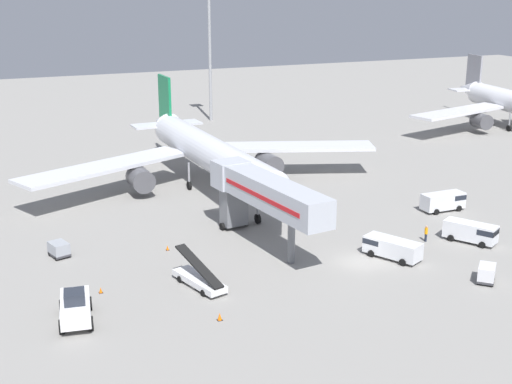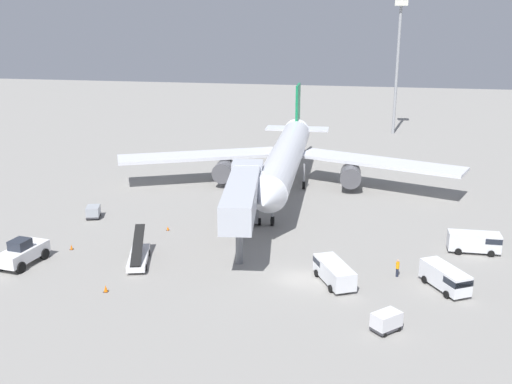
# 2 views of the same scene
# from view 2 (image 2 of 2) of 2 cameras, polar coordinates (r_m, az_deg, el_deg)

# --- Properties ---
(ground_plane) EXTENTS (300.00, 300.00, 0.00)m
(ground_plane) POSITION_cam_2_polar(r_m,az_deg,el_deg) (56.83, 3.76, -8.08)
(ground_plane) COLOR gray
(airplane_at_gate) EXTENTS (48.08, 44.72, 12.36)m
(airplane_at_gate) POSITION_cam_2_polar(r_m,az_deg,el_deg) (83.08, 2.86, 3.35)
(airplane_at_gate) COLOR silver
(airplane_at_gate) RESTS_ON ground
(jet_bridge) EXTENTS (5.52, 18.25, 7.29)m
(jet_bridge) POSITION_cam_2_polar(r_m,az_deg,el_deg) (63.14, -1.21, -0.18)
(jet_bridge) COLOR #B2B7C1
(jet_bridge) RESTS_ON ground
(pushback_tug) EXTENTS (3.18, 5.66, 2.65)m
(pushback_tug) POSITION_cam_2_polar(r_m,az_deg,el_deg) (63.35, -20.97, -5.32)
(pushback_tug) COLOR white
(pushback_tug) RESTS_ON ground
(belt_loader_truck) EXTENTS (3.30, 6.31, 2.99)m
(belt_loader_truck) POSITION_cam_2_polar(r_m,az_deg,el_deg) (60.77, -10.94, -5.90)
(belt_loader_truck) COLOR white
(belt_loader_truck) RESTS_ON ground
(service_van_far_left) EXTENTS (4.25, 5.80, 1.89)m
(service_van_far_left) POSITION_cam_2_polar(r_m,az_deg,el_deg) (56.00, 7.26, -7.33)
(service_van_far_left) COLOR silver
(service_van_far_left) RESTS_ON ground
(service_van_near_center) EXTENTS (4.23, 5.43, 2.03)m
(service_van_near_center) POSITION_cam_2_polar(r_m,az_deg,el_deg) (56.67, 17.35, -7.63)
(service_van_near_center) COLOR white
(service_van_near_center) RESTS_ON ground
(service_van_near_left) EXTENTS (5.12, 2.21, 2.08)m
(service_van_near_left) POSITION_cam_2_polar(r_m,az_deg,el_deg) (66.00, 19.83, -4.36)
(service_van_near_left) COLOR silver
(service_van_near_left) RESTS_ON ground
(baggage_cart_outer_left) EXTENTS (2.01, 2.39, 1.44)m
(baggage_cart_outer_left) POSITION_cam_2_polar(r_m,az_deg,el_deg) (74.83, -14.97, -1.78)
(baggage_cart_outer_left) COLOR #38383D
(baggage_cart_outer_left) RESTS_ON ground
(baggage_cart_far_right) EXTENTS (2.55, 2.54, 1.55)m
(baggage_cart_far_right) POSITION_cam_2_polar(r_m,az_deg,el_deg) (48.84, 12.09, -11.69)
(baggage_cart_far_right) COLOR #38383D
(baggage_cart_far_right) RESTS_ON ground
(ground_crew_worker_foreground) EXTENTS (0.43, 0.43, 1.71)m
(ground_crew_worker_foreground) POSITION_cam_2_polar(r_m,az_deg,el_deg) (58.23, 13.09, -6.90)
(ground_crew_worker_foreground) COLOR #1E2333
(ground_crew_worker_foreground) RESTS_ON ground
(safety_cone_alpha) EXTENTS (0.41, 0.41, 0.63)m
(safety_cone_alpha) POSITION_cam_2_polar(r_m,az_deg,el_deg) (55.67, -13.87, -8.76)
(safety_cone_alpha) COLOR black
(safety_cone_alpha) RESTS_ON ground
(safety_cone_bravo) EXTENTS (0.34, 0.34, 0.52)m
(safety_cone_bravo) POSITION_cam_2_polar(r_m,az_deg,el_deg) (65.96, -16.87, -4.96)
(safety_cone_bravo) COLOR black
(safety_cone_bravo) RESTS_ON ground
(safety_cone_charlie) EXTENTS (0.33, 0.33, 0.51)m
(safety_cone_charlie) POSITION_cam_2_polar(r_m,az_deg,el_deg) (69.20, -8.24, -3.37)
(safety_cone_charlie) COLOR black
(safety_cone_charlie) RESTS_ON ground
(apron_light_mast) EXTENTS (2.40, 2.40, 25.49)m
(apron_light_mast) POSITION_cam_2_polar(r_m,az_deg,el_deg) (123.47, 13.20, 13.44)
(apron_light_mast) COLOR #93969B
(apron_light_mast) RESTS_ON ground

